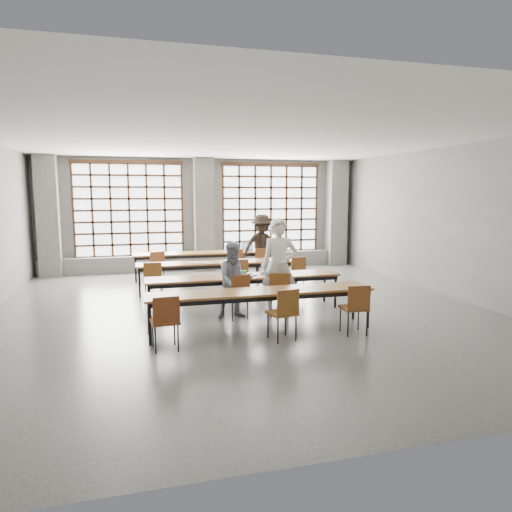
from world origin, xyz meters
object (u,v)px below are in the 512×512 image
(chair_back_right, at_px, (262,260))
(student_back, at_px, (262,246))
(chair_near_right, at_px, (356,304))
(laptop_back, at_px, (248,248))
(mouse, at_px, (288,273))
(desk_row_d, at_px, (261,294))
(plastic_bag, at_px, (234,246))
(desk_row_c, at_px, (244,279))
(chair_front_right, at_px, (280,289))
(desk_row_b, at_px, (219,264))
(chair_near_left, at_px, (165,317))
(chair_back_left, at_px, (156,264))
(student_female, at_px, (235,280))
(chair_mid_right, at_px, (296,270))
(green_box, at_px, (241,273))
(desk_row_a, at_px, (204,254))
(chair_mid_left, at_px, (153,277))
(chair_near_mid, at_px, (284,309))
(backpack, at_px, (279,251))
(chair_back_mid, at_px, (235,261))
(chair_front_left, at_px, (238,292))
(laptop_front, at_px, (269,271))
(student_male, at_px, (279,267))
(red_pouch, at_px, (165,318))
(phone, at_px, (254,276))

(chair_back_right, relative_size, student_back, 0.48)
(chair_near_right, height_order, student_back, student_back)
(laptop_back, bearing_deg, mouse, -92.06)
(desk_row_d, relative_size, plastic_bag, 13.99)
(desk_row_c, distance_m, chair_front_right, 0.86)
(desk_row_b, relative_size, chair_near_left, 4.55)
(desk_row_b, xyz_separation_m, chair_back_left, (-1.46, 1.30, -0.13))
(desk_row_b, xyz_separation_m, chair_near_left, (-1.57, -4.16, -0.13))
(desk_row_d, height_order, student_female, student_female)
(student_female, distance_m, laptop_back, 4.80)
(chair_near_right, height_order, mouse, chair_near_right)
(chair_mid_right, distance_m, green_box, 2.18)
(desk_row_a, distance_m, chair_mid_left, 2.99)
(chair_near_mid, xyz_separation_m, backpack, (1.26, 4.21, 0.39))
(desk_row_c, xyz_separation_m, chair_back_mid, (0.54, 3.35, -0.13))
(green_box, bearing_deg, chair_back_right, 67.11)
(chair_front_left, xyz_separation_m, student_female, (-0.02, 0.13, 0.20))
(desk_row_b, bearing_deg, chair_back_mid, 61.51)
(chair_mid_left, height_order, chair_mid_right, same)
(chair_mid_right, xyz_separation_m, laptop_front, (-1.08, -1.31, 0.25))
(desk_row_d, height_order, chair_mid_left, chair_mid_left)
(chair_back_left, height_order, backpack, backpack)
(chair_mid_left, height_order, student_male, student_male)
(chair_back_mid, bearing_deg, plastic_bag, 80.68)
(chair_front_left, height_order, green_box, chair_front_left)
(student_male, bearing_deg, chair_front_left, -162.13)
(green_box, bearing_deg, chair_front_right, -48.40)
(desk_row_c, relative_size, plastic_bag, 13.99)
(red_pouch, bearing_deg, student_back, 60.67)
(chair_back_mid, distance_m, chair_mid_right, 2.23)
(student_back, relative_size, backpack, 4.55)
(chair_back_right, xyz_separation_m, laptop_back, (-0.23, 0.73, 0.25))
(chair_front_left, relative_size, chair_near_left, 1.00)
(chair_mid_right, xyz_separation_m, student_back, (-0.30, 2.06, 0.37))
(desk_row_c, relative_size, phone, 30.77)
(student_male, height_order, laptop_front, student_male)
(phone, bearing_deg, chair_back_right, 71.55)
(student_female, bearing_deg, phone, 38.76)
(desk_row_d, height_order, chair_mid_right, chair_mid_right)
(chair_near_mid, relative_size, red_pouch, 4.40)
(chair_near_mid, bearing_deg, red_pouch, 177.68)
(desk_row_c, xyz_separation_m, backpack, (1.44, 2.10, 0.27))
(backpack, relative_size, plastic_bag, 1.40)
(chair_mid_left, xyz_separation_m, chair_front_left, (1.50, -2.04, 0.00))
(chair_back_left, height_order, phone, chair_back_left)
(chair_back_right, height_order, chair_mid_right, same)
(student_female, relative_size, red_pouch, 7.41)
(desk_row_c, bearing_deg, student_male, -39.81)
(mouse, bearing_deg, green_box, 174.29)
(desk_row_c, bearing_deg, chair_front_left, -113.79)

